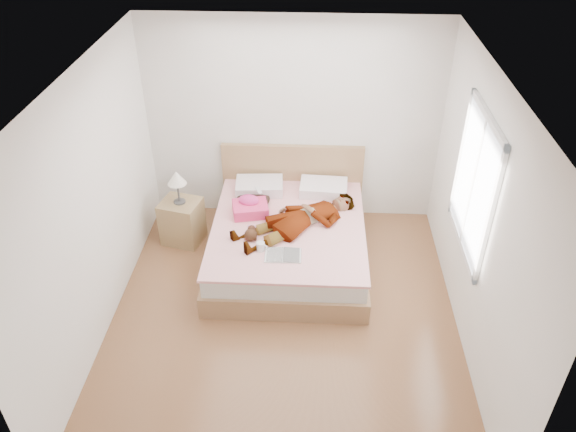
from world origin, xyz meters
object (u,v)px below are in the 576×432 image
object	(u,v)px
bed	(289,237)
nightstand	(182,218)
phone	(258,190)
towel	(250,207)
coffee_mug	(261,246)
plush_toy	(251,234)
magazine	(283,255)
woman	(299,216)

from	to	relation	value
bed	nightstand	world-z (taller)	bed
phone	towel	xyz separation A→B (m)	(-0.08, -0.20, -0.10)
towel	coffee_mug	world-z (taller)	towel
bed	towel	bearing A→B (deg)	164.15
towel	nightstand	size ratio (longest dim) A/B	0.47
bed	towel	distance (m)	0.58
phone	towel	size ratio (longest dim) A/B	0.22
coffee_mug	plush_toy	size ratio (longest dim) A/B	0.63
magazine	coffee_mug	distance (m)	0.26
bed	nightstand	size ratio (longest dim) A/B	2.13
phone	bed	distance (m)	0.66
towel	plush_toy	size ratio (longest dim) A/B	2.12
magazine	woman	bearing A→B (deg)	75.87
phone	plush_toy	world-z (taller)	phone
magazine	plush_toy	size ratio (longest dim) A/B	1.80
towel	nightstand	world-z (taller)	nightstand
phone	magazine	distance (m)	1.07
coffee_mug	plush_toy	xyz separation A→B (m)	(-0.13, 0.21, 0.01)
plush_toy	magazine	bearing A→B (deg)	-38.23
phone	plush_toy	bearing A→B (deg)	-128.68
phone	bed	world-z (taller)	bed
towel	magazine	size ratio (longest dim) A/B	1.18
phone	coffee_mug	world-z (taller)	phone
phone	nightstand	bearing A→B (deg)	148.23
phone	nightstand	distance (m)	1.02
coffee_mug	nightstand	distance (m)	1.36
towel	bed	bearing A→B (deg)	-15.85
woman	nightstand	world-z (taller)	nightstand
woman	magazine	xyz separation A→B (m)	(-0.15, -0.59, -0.10)
plush_toy	bed	bearing A→B (deg)	42.43
bed	coffee_mug	distance (m)	0.69
magazine	nightstand	world-z (taller)	nightstand
magazine	coffee_mug	bearing A→B (deg)	160.78
coffee_mug	plush_toy	bearing A→B (deg)	121.80
towel	magazine	world-z (taller)	towel
woman	towel	xyz separation A→B (m)	(-0.58, 0.20, -0.02)
magazine	plush_toy	bearing A→B (deg)	141.77
phone	towel	distance (m)	0.24
bed	towel	size ratio (longest dim) A/B	4.51
bed	coffee_mug	size ratio (longest dim) A/B	15.27
coffee_mug	magazine	bearing A→B (deg)	-19.22
phone	coffee_mug	bearing A→B (deg)	-120.23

